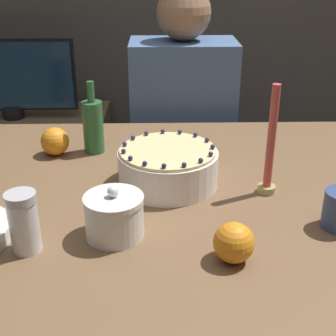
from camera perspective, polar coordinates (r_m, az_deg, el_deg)
name	(u,v)px	position (r m, az deg, el deg)	size (l,w,h in m)	color
dining_table	(194,230)	(1.23, 3.15, -7.56)	(1.48, 1.05, 0.78)	brown
cake	(168,167)	(1.20, 0.00, 0.17)	(0.26, 0.26, 0.11)	white
sugar_bowl	(114,216)	(0.99, -6.56, -5.83)	(0.13, 0.13, 0.12)	white
sugar_shaker	(24,222)	(0.98, -17.17, -6.31)	(0.06, 0.06, 0.13)	white
candle	(270,151)	(1.16, 12.35, 2.06)	(0.05, 0.05, 0.28)	tan
bottle	(93,126)	(1.41, -9.12, 5.12)	(0.06, 0.06, 0.22)	#2D6638
orange_fruit_0	(55,141)	(1.42, -13.61, 3.18)	(0.08, 0.08, 0.08)	orange
orange_fruit_1	(234,243)	(0.93, 8.01, -9.00)	(0.08, 0.08, 0.08)	orange
person_man_blue_shirt	(182,162)	(1.93, 1.69, 0.73)	(0.40, 0.34, 1.22)	#473D33
side_cabinet	(23,175)	(2.45, -17.30, -0.84)	(0.86, 0.53, 0.61)	brown
tv_monitor	(8,77)	(2.29, -18.88, 10.41)	(0.61, 0.10, 0.37)	black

